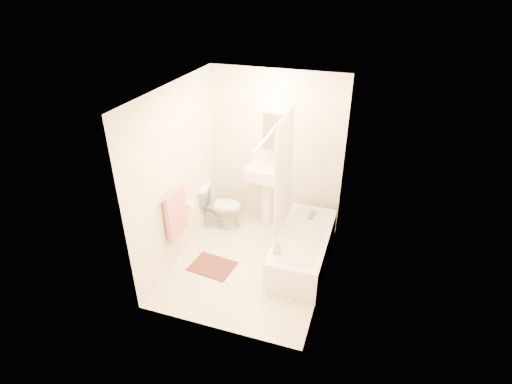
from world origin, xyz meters
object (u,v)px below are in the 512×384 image
(bath_mat, at_px, (212,266))
(sink, at_px, (267,193))
(toilet, at_px, (220,206))
(bathtub, at_px, (303,247))
(soap_bottle, at_px, (277,245))

(bath_mat, bearing_deg, sink, 73.88)
(toilet, distance_m, bath_mat, 1.08)
(toilet, height_order, bathtub, toilet)
(toilet, bearing_deg, soap_bottle, -137.98)
(bath_mat, relative_size, soap_bottle, 2.85)
(bathtub, xyz_separation_m, bath_mat, (-1.13, -0.53, -0.21))
(bathtub, relative_size, bath_mat, 2.68)
(toilet, xyz_separation_m, bath_mat, (0.28, -0.99, -0.33))
(sink, distance_m, bath_mat, 1.45)
(toilet, relative_size, bath_mat, 1.22)
(sink, xyz_separation_m, bathtub, (0.76, -0.76, -0.33))
(bathtub, relative_size, soap_bottle, 7.65)
(soap_bottle, bearing_deg, sink, 112.59)
(bathtub, height_order, soap_bottle, soap_bottle)
(sink, height_order, soap_bottle, sink)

